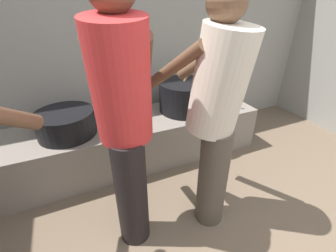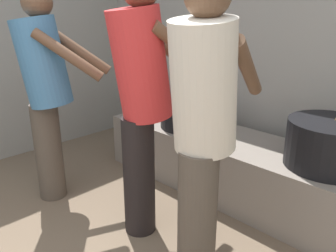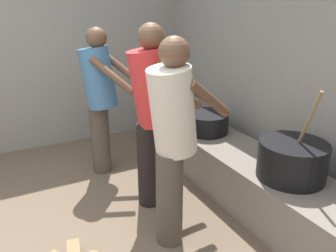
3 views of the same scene
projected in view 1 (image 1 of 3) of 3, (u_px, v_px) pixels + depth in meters
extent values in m
cube|color=gray|center=(129.00, 37.00, 2.32)|extent=(4.86, 0.20, 2.22)
cube|color=slate|center=(134.00, 140.00, 2.28)|extent=(2.51, 0.60, 0.45)
cylinder|color=black|center=(185.00, 96.00, 2.31)|extent=(0.52, 0.52, 0.30)
cylinder|color=#937047|center=(195.00, 61.00, 2.17)|extent=(0.24, 0.13, 0.51)
cylinder|color=black|center=(66.00, 123.00, 1.90)|extent=(0.47, 0.47, 0.21)
cylinder|color=black|center=(132.00, 193.00, 1.44)|extent=(0.20, 0.20, 0.77)
cylinder|color=red|center=(121.00, 84.00, 1.13)|extent=(0.40, 0.45, 0.66)
cylinder|color=brown|center=(146.00, 59.00, 1.31)|extent=(0.20, 0.47, 0.36)
cylinder|color=brown|center=(97.00, 60.00, 1.29)|extent=(0.20, 0.47, 0.36)
cylinder|color=#4C4238|center=(213.00, 178.00, 1.58)|extent=(0.20, 0.20, 0.75)
cylinder|color=beige|center=(220.00, 82.00, 1.27)|extent=(0.40, 0.45, 0.64)
sphere|color=brown|center=(227.00, 2.00, 1.09)|extent=(0.21, 0.21, 0.21)
cylinder|color=brown|center=(205.00, 60.00, 1.47)|extent=(0.21, 0.46, 0.35)
cylinder|color=brown|center=(174.00, 67.00, 1.31)|extent=(0.21, 0.46, 0.35)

